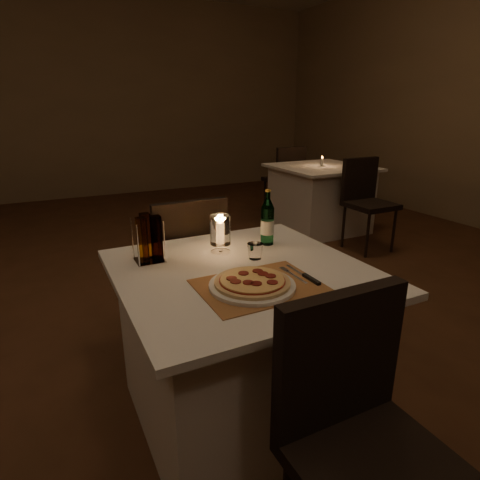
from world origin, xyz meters
name	(u,v)px	position (x,y,z in m)	size (l,w,h in m)	color
floor	(190,373)	(0.00, 0.00, -0.01)	(8.00, 10.00, 0.02)	#4A2917
wall_back	(71,98)	(0.00, 5.01, 1.50)	(8.00, 0.02, 3.00)	#7E6749
main_table	(242,346)	(0.11, -0.41, 0.37)	(1.00, 1.00, 0.74)	white
chair_near	(359,422)	(0.11, -1.13, 0.55)	(0.42, 0.42, 0.90)	black
chair_far	(186,257)	(0.11, 0.30, 0.55)	(0.42, 0.42, 0.90)	black
placemat	(259,286)	(0.09, -0.59, 0.74)	(0.45, 0.34, 0.00)	#A36838
plate	(252,285)	(0.06, -0.59, 0.75)	(0.32, 0.32, 0.01)	white
pizza	(252,281)	(0.06, -0.59, 0.77)	(0.28, 0.28, 0.02)	#D8B77F
fork	(291,274)	(0.25, -0.56, 0.75)	(0.02, 0.18, 0.00)	silver
knife	(308,277)	(0.29, -0.62, 0.75)	(0.02, 0.22, 0.01)	black
tumbler	(255,251)	(0.21, -0.33, 0.77)	(0.07, 0.07, 0.07)	white
water_bottle	(267,222)	(0.36, -0.18, 0.85)	(0.06, 0.06, 0.27)	#569F6F
hurricane_candle	(220,231)	(0.10, -0.20, 0.84)	(0.09, 0.09, 0.18)	white
cruet_caddy	(149,240)	(-0.21, -0.16, 0.84)	(0.12, 0.12, 0.21)	white
neighbor_table_right	(320,198)	(2.27, 1.87, 0.37)	(1.00, 1.00, 0.74)	white
neighbor_chair_ra	(365,195)	(2.27, 1.16, 0.55)	(0.42, 0.42, 0.90)	black
neighbor_chair_rb	(286,174)	(2.27, 2.59, 0.55)	(0.42, 0.42, 0.90)	black
neighbor_candle_right	(322,162)	(2.27, 1.87, 0.79)	(0.03, 0.03, 0.11)	white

